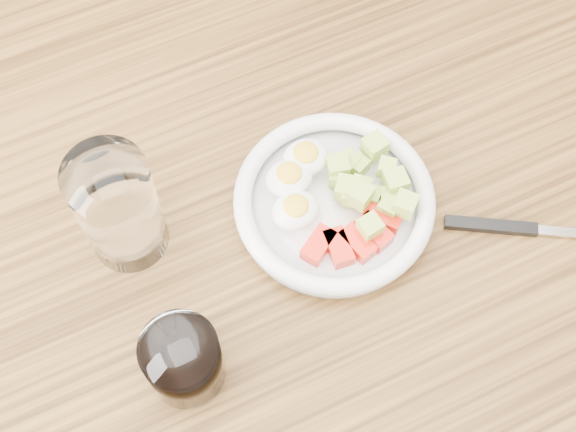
% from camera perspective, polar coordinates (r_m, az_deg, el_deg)
% --- Properties ---
extents(ground, '(4.00, 4.00, 0.00)m').
position_cam_1_polar(ground, '(1.58, 0.49, -12.67)').
color(ground, brown).
rests_on(ground, ground).
extents(dining_table, '(1.50, 0.90, 0.77)m').
position_cam_1_polar(dining_table, '(0.94, 0.81, -3.68)').
color(dining_table, brown).
rests_on(dining_table, ground).
extents(bowl, '(0.21, 0.21, 0.05)m').
position_cam_1_polar(bowl, '(0.84, 3.25, 1.13)').
color(bowl, white).
rests_on(bowl, dining_table).
extents(fork, '(0.18, 0.12, 0.01)m').
position_cam_1_polar(fork, '(0.88, 15.97, -0.84)').
color(fork, black).
rests_on(fork, dining_table).
extents(water_glass, '(0.08, 0.08, 0.14)m').
position_cam_1_polar(water_glass, '(0.79, -11.98, 0.55)').
color(water_glass, white).
rests_on(water_glass, dining_table).
extents(coffee_glass, '(0.07, 0.07, 0.08)m').
position_cam_1_polar(coffee_glass, '(0.76, -7.45, -10.18)').
color(coffee_glass, white).
rests_on(coffee_glass, dining_table).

